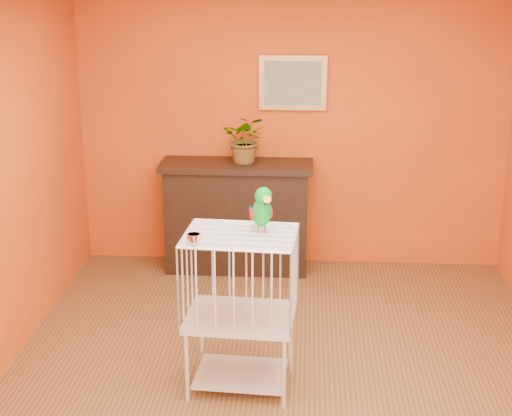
{
  "coord_description": "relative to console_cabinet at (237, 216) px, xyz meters",
  "views": [
    {
      "loc": [
        0.14,
        -4.95,
        2.84
      ],
      "look_at": [
        -0.18,
        -0.11,
        1.29
      ],
      "focal_mm": 55.0,
      "sensor_mm": 36.0,
      "label": 1
    }
  ],
  "objects": [
    {
      "name": "framed_picture",
      "position": [
        0.51,
        0.21,
        1.23
      ],
      "size": [
        0.62,
        0.04,
        0.5
      ],
      "color": "#B1823F",
      "rests_on": "room_shell"
    },
    {
      "name": "parrot",
      "position": [
        0.36,
        -2.1,
        0.76
      ],
      "size": [
        0.18,
        0.29,
        0.32
      ],
      "rotation": [
        0.0,
        0.0,
        0.37
      ],
      "color": "#59544C",
      "rests_on": "birdcage"
    },
    {
      "name": "console_cabinet",
      "position": [
        0.0,
        0.0,
        0.0
      ],
      "size": [
        1.4,
        0.5,
        1.04
      ],
      "color": "black",
      "rests_on": "ground"
    },
    {
      "name": "feed_cup",
      "position": [
        -0.06,
        -2.34,
        0.63
      ],
      "size": [
        0.09,
        0.09,
        0.06
      ],
      "primitive_type": "cylinder",
      "color": "silver",
      "rests_on": "birdcage"
    },
    {
      "name": "birdcage",
      "position": [
        0.22,
        -2.15,
        0.06
      ],
      "size": [
        0.76,
        0.6,
        1.11
      ],
      "rotation": [
        0.0,
        0.0,
        -0.06
      ],
      "color": "beige",
      "rests_on": "ground"
    },
    {
      "name": "ground",
      "position": [
        0.51,
        -2.01,
        -0.52
      ],
      "size": [
        4.5,
        4.5,
        0.0
      ],
      "primitive_type": "plane",
      "color": "brown",
      "rests_on": "ground"
    },
    {
      "name": "potted_plant",
      "position": [
        0.09,
        0.06,
        0.69
      ],
      "size": [
        0.44,
        0.48,
        0.35
      ],
      "primitive_type": "imported",
      "rotation": [
        0.0,
        0.0,
        -0.08
      ],
      "color": "#26722D",
      "rests_on": "console_cabinet"
    },
    {
      "name": "room_shell",
      "position": [
        0.51,
        -2.01,
        1.06
      ],
      "size": [
        4.5,
        4.5,
        4.5
      ],
      "color": "#D95314",
      "rests_on": "ground"
    }
  ]
}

